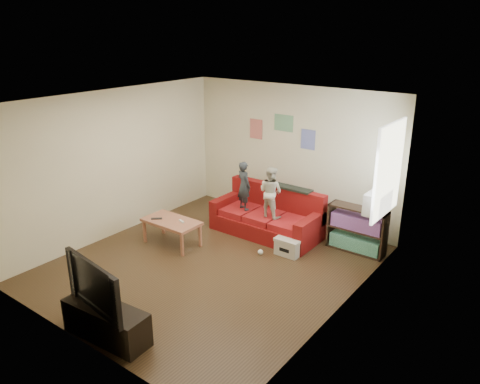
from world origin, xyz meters
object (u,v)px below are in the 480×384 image
Objects in this scene: child_b at (271,192)px; bookshelf at (357,232)px; coffee_table at (172,224)px; television at (102,283)px; sofa at (268,218)px; file_box at (289,246)px; tv_stand at (106,322)px; child_a at (244,186)px.

bookshelf is at bearing -158.94° from child_b.
television is (1.24, -2.43, 0.38)m from coffee_table.
file_box is (0.79, -0.54, -0.15)m from sofa.
tv_stand is at bearing 94.36° from child_b.
television is at bearing 0.00° from tv_stand.
child_b reaches higher than tv_stand.
tv_stand is (1.24, -2.43, -0.18)m from coffee_table.
coffee_table is at bearing 82.20° from child_a.
child_b is at bearing -163.50° from bookshelf.
child_b is 0.94× the size of bookshelf.
television is (-1.52, -4.16, 0.42)m from bookshelf.
child_a reaches higher than coffee_table.
coffee_table is 2.73m from tv_stand.
bookshelf is at bearing 32.09° from coffee_table.
sofa is 2.18× the size of child_a.
child_a is at bearing 94.80° from tv_stand.
file_box is at bearing 74.80° from tv_stand.
bookshelf is 0.88× the size of television.
tv_stand is (-0.01, -3.72, -0.68)m from child_b.
bookshelf is 2.29× the size of file_box.
child_b is 1.66m from bookshelf.
file_box is at bearing 154.75° from child_b.
bookshelf is (2.11, 0.45, -0.54)m from child_a.
file_box is (1.24, -0.37, -0.74)m from child_a.
file_box is at bearing 25.89° from coffee_table.
bookshelf is 0.85× the size of tv_stand.
tv_stand is at bearing -110.05° from bookshelf.
coffee_table is (-0.66, -1.29, -0.50)m from child_a.
bookshelf is at bearing 9.48° from sofa.
child_b is at bearing 150.18° from file_box.
child_b is at bearing -48.96° from sofa.
file_box is (0.64, -0.37, -0.75)m from child_b.
sofa is at bearing -140.15° from child_a.
sofa is at bearing 145.74° from file_box.
child_a is 2.12× the size of file_box.
coffee_table is 0.89× the size of television.
file_box is 3.47m from television.
tv_stand is (-0.65, -3.35, 0.07)m from file_box.
sofa reaches higher than coffee_table.
bookshelf is at bearing 43.15° from file_box.
television reaches higher than file_box.
bookshelf is (1.65, 0.28, 0.06)m from sofa.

